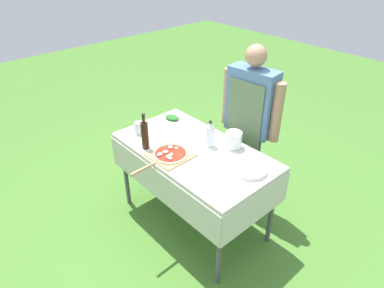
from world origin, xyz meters
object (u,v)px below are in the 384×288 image
pizza_on_peel (169,155)px  plate_stack (250,170)px  herb_container (172,118)px  mixing_tub (234,140)px  oil_bottle (145,135)px  sauce_jar (139,129)px  person_cook (250,117)px  water_bottle (210,134)px  prep_table (194,158)px

pizza_on_peel → plate_stack: 0.64m
plate_stack → pizza_on_peel: bearing=-149.8°
herb_container → mixing_tub: bearing=5.9°
oil_bottle → sauce_jar: 0.26m
pizza_on_peel → sauce_jar: (-0.46, 0.04, 0.03)m
person_cook → pizza_on_peel: 0.82m
water_bottle → mixing_tub: (0.14, 0.13, -0.04)m
herb_container → mixing_tub: 0.71m
person_cook → mixing_tub: (0.10, -0.31, -0.06)m
prep_table → water_bottle: 0.24m
prep_table → person_cook: (0.09, 0.58, 0.21)m
mixing_tub → oil_bottle: bearing=-130.9°
mixing_tub → plate_stack: size_ratio=0.52×
person_cook → pizza_on_peel: (-0.15, -0.80, -0.11)m
plate_stack → mixing_tub: bearing=152.6°
mixing_tub → sauce_jar: mixing_tub is taller
plate_stack → sauce_jar: (-1.02, -0.29, 0.03)m
prep_table → mixing_tub: size_ratio=10.03×
person_cook → oil_bottle: person_cook is taller
mixing_tub → prep_table: bearing=-125.5°
prep_table → mixing_tub: bearing=54.5°
pizza_on_peel → prep_table: bearing=74.8°
water_bottle → plate_stack: water_bottle is taller
pizza_on_peel → sauce_jar: bearing=173.9°
water_bottle → sauce_jar: 0.65m
prep_table → person_cook: person_cook is taller
person_cook → sauce_jar: size_ratio=14.62×
water_bottle → mixing_tub: size_ratio=1.70×
prep_table → herb_container: 0.56m
oil_bottle → water_bottle: oil_bottle is taller
person_cook → mixing_tub: size_ratio=11.42×
pizza_on_peel → water_bottle: (0.10, 0.36, 0.09)m
person_cook → herb_container: bearing=25.7°
prep_table → oil_bottle: 0.45m
prep_table → sauce_jar: size_ratio=12.85×
pizza_on_peel → herb_container: 0.62m
person_cook → herb_container: 0.73m
person_cook → pizza_on_peel: person_cook is taller
oil_bottle → prep_table: bearing=44.6°
mixing_tub → herb_container: bearing=-174.1°
person_cook → water_bottle: (-0.05, -0.44, -0.02)m
oil_bottle → mixing_tub: oil_bottle is taller
oil_bottle → pizza_on_peel: bearing=14.7°
pizza_on_peel → plate_stack: bearing=28.5°
pizza_on_peel → water_bottle: bearing=72.9°
prep_table → sauce_jar: sauce_jar is taller
water_bottle → prep_table: bearing=-108.4°
herb_container → sauce_jar: 0.38m
person_cook → oil_bottle: (-0.37, -0.86, -0.00)m
mixing_tub → sauce_jar: bearing=-147.5°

